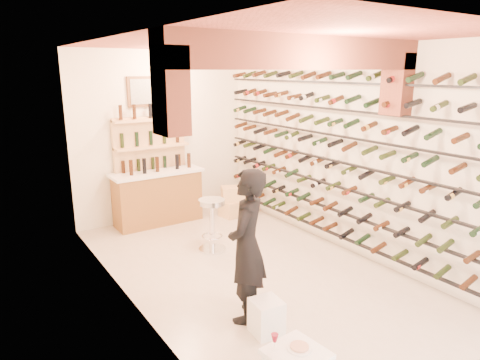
% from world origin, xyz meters
% --- Properties ---
extents(ground, '(6.00, 6.00, 0.00)m').
position_xyz_m(ground, '(0.00, 0.00, 0.00)').
color(ground, beige).
rests_on(ground, ground).
extents(room_shell, '(3.52, 6.02, 3.21)m').
position_xyz_m(room_shell, '(0.00, -0.26, 2.25)').
color(room_shell, '#EEE7CE').
rests_on(room_shell, ground).
extents(wine_rack, '(0.32, 5.70, 2.56)m').
position_xyz_m(wine_rack, '(1.53, 0.00, 1.55)').
color(wine_rack, black).
rests_on(wine_rack, ground).
extents(back_counter, '(1.70, 0.62, 1.29)m').
position_xyz_m(back_counter, '(-0.30, 2.65, 0.53)').
color(back_counter, olive).
rests_on(back_counter, ground).
extents(back_shelving, '(1.40, 0.31, 2.73)m').
position_xyz_m(back_shelving, '(-0.30, 2.89, 1.17)').
color(back_shelving, '#DEB17C').
rests_on(back_shelving, ground).
extents(white_stool, '(0.35, 0.35, 0.40)m').
position_xyz_m(white_stool, '(-0.74, -1.34, 0.20)').
color(white_stool, white).
rests_on(white_stool, ground).
extents(person, '(0.78, 0.75, 1.80)m').
position_xyz_m(person, '(-0.74, -0.95, 0.90)').
color(person, black).
rests_on(person, ground).
extents(chrome_barstool, '(0.44, 0.44, 0.86)m').
position_xyz_m(chrome_barstool, '(-0.10, 0.96, 0.50)').
color(chrome_barstool, silver).
rests_on(chrome_barstool, ground).
extents(crate_lower, '(0.57, 0.43, 0.32)m').
position_xyz_m(crate_lower, '(1.12, 2.20, 0.16)').
color(crate_lower, '#E8BC7F').
rests_on(crate_lower, ground).
extents(crate_upper, '(0.57, 0.49, 0.28)m').
position_xyz_m(crate_upper, '(1.12, 2.20, 0.45)').
color(crate_upper, '#E8BC7F').
rests_on(crate_upper, crate_lower).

